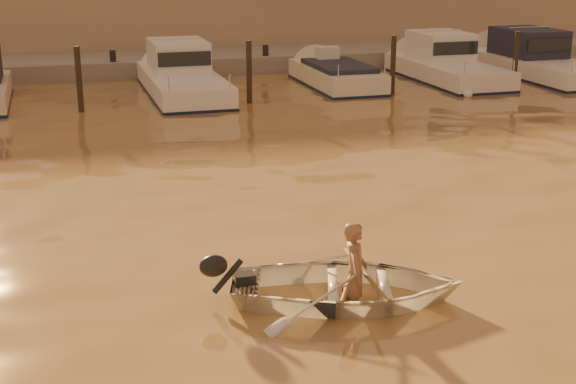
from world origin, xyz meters
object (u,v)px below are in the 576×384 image
object	(u,v)px
dinghy	(347,286)
moored_boat_2	(182,76)
waterfront_building	(185,1)
moored_boat_3	(336,80)
moored_boat_4	(447,64)
person	(355,272)
moored_boat_5	(538,60)

from	to	relation	value
dinghy	moored_boat_2	bearing A→B (deg)	15.86
moored_boat_2	waterfront_building	distance (m)	11.32
moored_boat_3	waterfront_building	world-z (taller)	waterfront_building
moored_boat_2	moored_boat_4	xyz separation A→B (m)	(9.99, 0.00, 0.00)
dinghy	moored_boat_3	distance (m)	18.30
person	moored_boat_2	xyz separation A→B (m)	(0.36, 17.31, 0.18)
moored_boat_4	moored_boat_5	size ratio (longest dim) A/B	0.87
moored_boat_2	moored_boat_3	distance (m)	5.60
moored_boat_3	waterfront_building	bearing A→B (deg)	107.97
moored_boat_5	moored_boat_4	bearing A→B (deg)	180.00
person	waterfront_building	size ratio (longest dim) A/B	0.03
person	moored_boat_4	world-z (taller)	moored_boat_4
moored_boat_4	waterfront_building	world-z (taller)	waterfront_building
dinghy	person	size ratio (longest dim) A/B	2.22
moored_boat_3	waterfront_building	distance (m)	11.77
moored_boat_3	moored_boat_4	distance (m)	4.43
waterfront_building	person	bearing A→B (deg)	-94.80
dinghy	moored_boat_3	size ratio (longest dim) A/B	0.56
dinghy	moored_boat_4	world-z (taller)	moored_boat_4
moored_boat_3	moored_boat_5	xyz separation A→B (m)	(8.29, 0.00, 0.40)
dinghy	moored_boat_2	distance (m)	17.29
dinghy	moored_boat_4	bearing A→B (deg)	-13.80
person	moored_boat_5	bearing A→B (deg)	-22.07
moored_boat_4	waterfront_building	xyz separation A→B (m)	(-7.98, 11.00, 1.77)
moored_boat_2	moored_boat_4	bearing A→B (deg)	0.00
person	moored_boat_4	size ratio (longest dim) A/B	0.21
waterfront_building	dinghy	bearing A→B (deg)	-95.00
moored_boat_3	moored_boat_5	bearing A→B (deg)	0.00
person	moored_boat_2	distance (m)	17.31
waterfront_building	moored_boat_4	bearing A→B (deg)	-54.05
moored_boat_4	moored_boat_3	bearing A→B (deg)	180.00
dinghy	moored_boat_2	xyz separation A→B (m)	(0.46, 17.28, 0.40)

